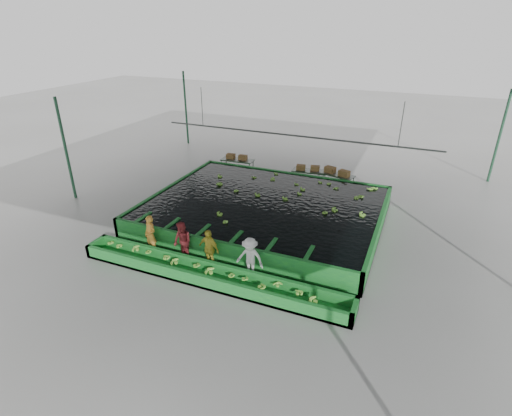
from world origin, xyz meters
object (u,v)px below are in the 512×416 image
at_px(worker_c, 209,249).
at_px(worker_a, 151,235).
at_px(box_stack_mid, 308,170).
at_px(worker_b, 182,242).
at_px(packing_table_left, 238,167).
at_px(box_stack_left, 237,159).
at_px(flotation_tank, 265,210).
at_px(box_stack_right, 337,174).
at_px(packing_table_right, 336,181).
at_px(worker_d, 250,258).
at_px(sorting_trough, 209,275).
at_px(packing_table_mid, 309,178).

bearing_deg(worker_c, worker_a, -167.96).
height_order(worker_c, box_stack_mid, worker_c).
bearing_deg(worker_b, packing_table_left, 127.03).
bearing_deg(worker_b, worker_a, -156.04).
xyz_separation_m(worker_b, box_stack_left, (-2.20, 9.25, 0.08)).
bearing_deg(flotation_tank, box_stack_right, 65.69).
distance_m(packing_table_right, box_stack_mid, 1.61).
bearing_deg(worker_d, flotation_tank, 104.88).
bearing_deg(worker_d, sorting_trough, -146.19).
bearing_deg(packing_table_right, worker_a, -119.21).
height_order(sorting_trough, packing_table_left, packing_table_left).
distance_m(worker_b, packing_table_left, 9.43).
height_order(flotation_tank, worker_d, worker_d).
xyz_separation_m(worker_b, worker_c, (1.10, 0.00, -0.03)).
bearing_deg(packing_table_mid, packing_table_right, -1.05).
relative_size(flotation_tank, packing_table_mid, 5.54).
height_order(worker_b, worker_d, worker_b).
bearing_deg(worker_b, flotation_tank, 94.35).
relative_size(box_stack_left, box_stack_mid, 1.00).
bearing_deg(box_stack_right, sorting_trough, -102.29).
height_order(worker_d, packing_table_left, worker_d).
bearing_deg(worker_d, worker_b, 179.58).
distance_m(packing_table_mid, box_stack_mid, 0.42).
bearing_deg(box_stack_left, box_stack_mid, -1.81).
xyz_separation_m(flotation_tank, packing_table_left, (-3.66, 4.88, -0.02)).
bearing_deg(worker_c, packing_table_right, 86.32).
distance_m(sorting_trough, packing_table_mid, 9.92).
xyz_separation_m(worker_c, box_stack_right, (2.58, 9.05, 0.10)).
xyz_separation_m(packing_table_mid, box_stack_left, (-4.38, 0.15, 0.44)).
xyz_separation_m(worker_c, packing_table_mid, (1.08, 9.10, -0.34)).
bearing_deg(packing_table_left, flotation_tank, -53.08).
relative_size(worker_d, packing_table_right, 0.82).
xyz_separation_m(flotation_tank, box_stack_mid, (0.56, 4.81, 0.37)).
xyz_separation_m(packing_table_mid, box_stack_mid, (-0.09, 0.01, 0.41)).
bearing_deg(box_stack_left, sorting_trough, -69.60).
bearing_deg(worker_d, worker_c, 179.58).
relative_size(packing_table_left, packing_table_mid, 1.04).
distance_m(packing_table_left, packing_table_right, 5.79).
distance_m(sorting_trough, packing_table_left, 10.63).
relative_size(worker_a, worker_b, 0.99).
height_order(worker_b, packing_table_mid, worker_b).
bearing_deg(packing_table_right, box_stack_left, 178.29).
xyz_separation_m(worker_a, box_stack_mid, (3.51, 9.11, 0.05)).
distance_m(worker_b, box_stack_left, 9.51).
xyz_separation_m(worker_d, packing_table_right, (0.95, 9.07, -0.34)).
relative_size(flotation_tank, worker_c, 6.67).
distance_m(worker_d, box_stack_right, 9.10).
relative_size(worker_b, worker_c, 1.03).
height_order(worker_a, packing_table_right, worker_a).
xyz_separation_m(sorting_trough, packing_table_mid, (0.65, 9.90, 0.16)).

